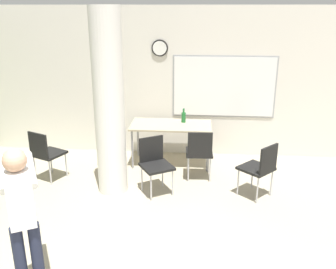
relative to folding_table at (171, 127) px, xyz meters
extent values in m
cube|color=silver|center=(-0.20, 0.57, 0.70)|extent=(8.00, 0.12, 2.80)
cylinder|color=black|center=(-0.25, 0.49, 1.35)|extent=(0.30, 0.03, 0.30)
cylinder|color=white|center=(-0.25, 0.48, 1.35)|extent=(0.26, 0.01, 0.25)
cube|color=#99999E|center=(0.95, 0.51, 0.65)|extent=(1.92, 0.01, 1.16)
cube|color=white|center=(0.95, 0.50, 0.65)|extent=(1.86, 0.02, 1.10)
cylinder|color=white|center=(-0.83, -1.16, 0.70)|extent=(0.45, 0.45, 2.80)
cube|color=tan|center=(0.00, 0.00, 0.04)|extent=(1.45, 0.74, 0.03)
cylinder|color=gray|center=(-0.67, -0.31, -0.34)|extent=(0.04, 0.04, 0.72)
cylinder|color=gray|center=(0.67, -0.31, -0.34)|extent=(0.04, 0.04, 0.72)
cylinder|color=gray|center=(-0.67, 0.31, -0.34)|extent=(0.04, 0.04, 0.72)
cylinder|color=gray|center=(0.67, 0.31, -0.34)|extent=(0.04, 0.04, 0.72)
cylinder|color=#1E6B2D|center=(0.22, 0.15, 0.14)|extent=(0.08, 0.08, 0.18)
cylinder|color=#1E6B2D|center=(0.22, 0.15, 0.27)|extent=(0.03, 0.03, 0.08)
cube|color=black|center=(1.38, -1.15, -0.25)|extent=(0.62, 0.62, 0.04)
cube|color=black|center=(1.53, -1.29, -0.03)|extent=(0.30, 0.31, 0.40)
cylinder|color=#B7B7BC|center=(1.38, -0.90, -0.48)|extent=(0.02, 0.02, 0.43)
cylinder|color=#B7B7BC|center=(1.13, -1.16, -0.48)|extent=(0.02, 0.02, 0.43)
cylinder|color=#B7B7BC|center=(1.63, -1.15, -0.48)|extent=(0.02, 0.02, 0.43)
cylinder|color=#B7B7BC|center=(1.39, -1.41, -0.48)|extent=(0.02, 0.02, 0.43)
cube|color=black|center=(-0.12, -1.21, -0.25)|extent=(0.60, 0.60, 0.04)
cube|color=black|center=(-0.23, -1.04, -0.03)|extent=(0.36, 0.23, 0.40)
cylinder|color=#B7B7BC|center=(-0.19, -1.46, -0.48)|extent=(0.02, 0.02, 0.43)
cylinder|color=#B7B7BC|center=(0.12, -1.27, -0.48)|extent=(0.02, 0.02, 0.43)
cylinder|color=#B7B7BC|center=(-0.37, -1.15, -0.48)|extent=(0.02, 0.02, 0.43)
cylinder|color=#B7B7BC|center=(-0.06, -0.96, -0.48)|extent=(0.02, 0.02, 0.43)
cube|color=black|center=(-1.97, -0.83, -0.25)|extent=(0.58, 0.58, 0.04)
cube|color=black|center=(-2.06, -1.02, -0.03)|extent=(0.37, 0.19, 0.40)
cylinder|color=#B7B7BC|center=(-1.73, -0.75, -0.48)|extent=(0.02, 0.02, 0.43)
cylinder|color=#B7B7BC|center=(-2.06, -0.59, -0.48)|extent=(0.02, 0.02, 0.43)
cylinder|color=#B7B7BC|center=(-1.89, -1.07, -0.48)|extent=(0.02, 0.02, 0.43)
cylinder|color=#B7B7BC|center=(-2.21, -0.92, -0.48)|extent=(0.02, 0.02, 0.43)
cube|color=black|center=(0.52, -0.57, -0.25)|extent=(0.46, 0.46, 0.04)
cube|color=black|center=(0.53, -0.78, -0.03)|extent=(0.40, 0.05, 0.40)
cylinder|color=#B7B7BC|center=(0.69, -0.38, -0.48)|extent=(0.02, 0.02, 0.43)
cylinder|color=#B7B7BC|center=(0.33, -0.40, -0.48)|extent=(0.02, 0.02, 0.43)
cylinder|color=#B7B7BC|center=(0.71, -0.74, -0.48)|extent=(0.02, 0.02, 0.43)
cylinder|color=#B7B7BC|center=(0.35, -0.76, -0.48)|extent=(0.02, 0.02, 0.43)
cylinder|color=#1E2338|center=(-1.07, -3.43, -0.30)|extent=(0.12, 0.12, 0.80)
cylinder|color=#1E2338|center=(-1.21, -3.51, -0.30)|extent=(0.12, 0.12, 0.80)
cube|color=white|center=(-1.14, -3.47, 0.39)|extent=(0.29, 0.27, 0.57)
sphere|color=tan|center=(-1.14, -3.47, 0.78)|extent=(0.22, 0.22, 0.22)
cylinder|color=white|center=(-1.14, -3.21, 0.57)|extent=(0.31, 0.48, 0.23)
cylinder|color=white|center=(-1.36, -3.33, 0.57)|extent=(0.31, 0.48, 0.23)
cube|color=white|center=(-1.47, -3.13, 0.57)|extent=(0.09, 0.13, 0.04)
camera|label=1|loc=(0.49, -6.43, 2.09)|focal=40.00mm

